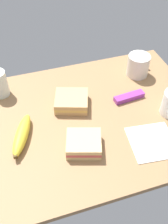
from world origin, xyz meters
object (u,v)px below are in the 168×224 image
Objects in this scene: sandwich_side at (84,144)px; sandwich_main at (72,101)px; paper_napkin at (152,142)px; snack_bar at (129,97)px; coffee_mug_black at (138,65)px; banana at (22,135)px.

sandwich_main is at bearing 85.42° from sandwich_side.
snack_bar is at bearing 86.49° from paper_napkin.
paper_napkin is at bearing -107.48° from coffee_mug_black.
sandwich_main is at bearing 166.76° from snack_bar.
sandwich_main is 22.40cm from banana.
banana reaches higher than snack_bar.
snack_bar is at bearing -126.08° from coffee_mug_black.
snack_bar is 0.81× the size of paper_napkin.
sandwich_side is at bearing -94.58° from sandwich_main.
sandwich_side is 1.11× the size of snack_bar.
sandwich_main is 20.08cm from sandwich_side.
sandwich_main is at bearing -162.37° from coffee_mug_black.
snack_bar is (41.94, 7.11, -1.02)cm from banana.
paper_napkin is at bearing -19.56° from banana.
banana is (-51.57, -20.32, -2.66)cm from coffee_mug_black.
coffee_mug_black reaches higher than sandwich_main.
coffee_mug_black is at bearing 72.52° from paper_napkin.
coffee_mug_black is 0.89× the size of snack_bar.
coffee_mug_black is at bearing 17.63° from sandwich_main.
banana reaches higher than paper_napkin.
paper_napkin is (-10.95, -34.75, -4.53)cm from coffee_mug_black.
banana is 43.14cm from paper_napkin.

